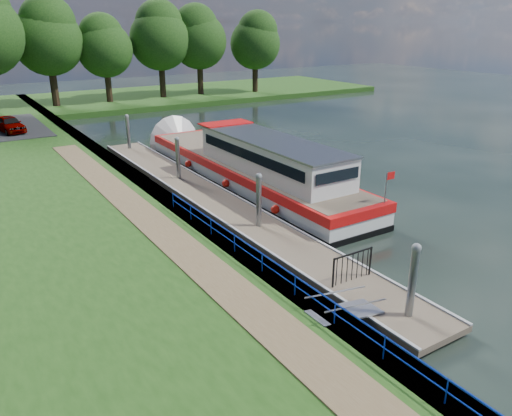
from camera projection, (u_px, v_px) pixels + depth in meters
ground at (395, 318)px, 16.73m from camera, size 160.00×160.00×0.00m
bank_edge at (155, 197)px, 27.17m from camera, size 1.10×90.00×0.78m
far_bank at (154, 97)px, 63.76m from camera, size 60.00×18.00×0.60m
footpath at (176, 242)px, 20.57m from camera, size 1.60×40.00×0.05m
blue_fence at (278, 269)px, 17.26m from camera, size 0.04×18.04×0.72m
pontoon at (214, 202)px, 26.94m from camera, size 2.50×30.00×0.56m
mooring_piles at (213, 183)px, 26.56m from camera, size 0.30×27.30×3.55m
gangway at (345, 311)px, 15.98m from camera, size 2.58×1.00×0.92m
gate_panel at (353, 263)px, 18.07m from camera, size 1.85×0.05×1.15m
barge at (244, 165)px, 30.58m from camera, size 4.36×21.15×4.78m
horizon_trees at (36, 36)px, 51.61m from camera, size 54.38×10.03×12.87m
car_a at (9, 124)px, 40.70m from camera, size 2.31×4.14×1.33m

